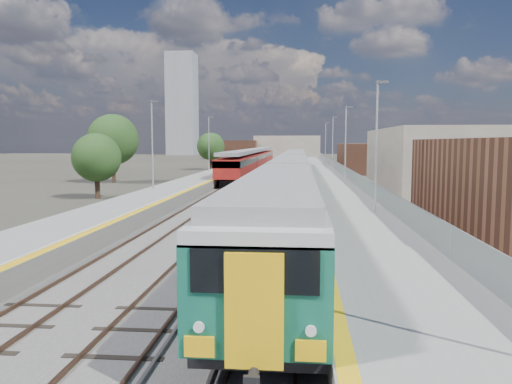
# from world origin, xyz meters

# --- Properties ---
(ground) EXTENTS (320.00, 320.00, 0.00)m
(ground) POSITION_xyz_m (0.00, 50.00, 0.00)
(ground) COLOR #47443A
(ground) RESTS_ON ground
(ballast_bed) EXTENTS (10.50, 155.00, 0.06)m
(ballast_bed) POSITION_xyz_m (-2.25, 52.50, 0.03)
(ballast_bed) COLOR #565451
(ballast_bed) RESTS_ON ground
(tracks) EXTENTS (8.96, 160.00, 0.17)m
(tracks) POSITION_xyz_m (-1.65, 54.18, 0.11)
(tracks) COLOR #4C3323
(tracks) RESTS_ON ground
(platform_right) EXTENTS (4.70, 155.00, 8.52)m
(platform_right) POSITION_xyz_m (5.28, 52.49, 0.54)
(platform_right) COLOR slate
(platform_right) RESTS_ON ground
(platform_left) EXTENTS (4.30, 155.00, 8.52)m
(platform_left) POSITION_xyz_m (-9.05, 52.49, 0.52)
(platform_left) COLOR slate
(platform_left) RESTS_ON ground
(buildings) EXTENTS (72.00, 185.50, 40.00)m
(buildings) POSITION_xyz_m (-18.12, 138.60, 10.70)
(buildings) COLOR brown
(buildings) RESTS_ON ground
(green_train) EXTENTS (2.88, 80.15, 3.17)m
(green_train) POSITION_xyz_m (1.50, 41.41, 2.23)
(green_train) COLOR black
(green_train) RESTS_ON ground
(red_train) EXTENTS (3.00, 60.71, 3.78)m
(red_train) POSITION_xyz_m (-5.50, 74.80, 2.24)
(red_train) COLOR black
(red_train) RESTS_ON ground
(tree_a) EXTENTS (4.31, 4.31, 5.84)m
(tree_a) POSITION_xyz_m (-15.78, 35.61, 3.67)
(tree_a) COLOR #382619
(tree_a) RESTS_ON ground
(tree_b) EXTENTS (6.27, 6.27, 8.50)m
(tree_b) POSITION_xyz_m (-20.89, 52.85, 5.35)
(tree_b) COLOR #382619
(tree_b) RESTS_ON ground
(tree_c) EXTENTS (5.01, 5.01, 6.79)m
(tree_c) POSITION_xyz_m (-14.01, 82.27, 4.28)
(tree_c) COLOR #382619
(tree_c) RESTS_ON ground
(tree_d) EXTENTS (4.29, 4.29, 5.81)m
(tree_d) POSITION_xyz_m (23.05, 57.56, 3.65)
(tree_d) COLOR #382619
(tree_d) RESTS_ON ground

